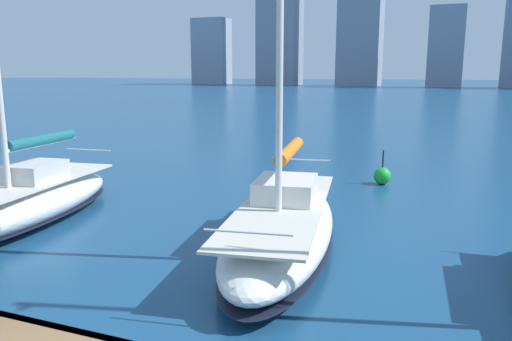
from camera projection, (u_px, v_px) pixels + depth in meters
The scene contains 4 objects.
city_skyline at pixel (415, 11), 149.83m from camera, with size 170.12×22.22×54.79m.
sailboat_orange at pixel (282, 225), 12.45m from camera, with size 3.71×8.51×11.46m.
sailboat_teal at pixel (25, 200), 14.99m from camera, with size 3.38×8.08×12.50m.
channel_buoy at pixel (382, 176), 20.27m from camera, with size 0.70×0.70×1.40m.
Camera 1 is at (-4.66, 4.23, 4.51)m, focal length 35.00 mm.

